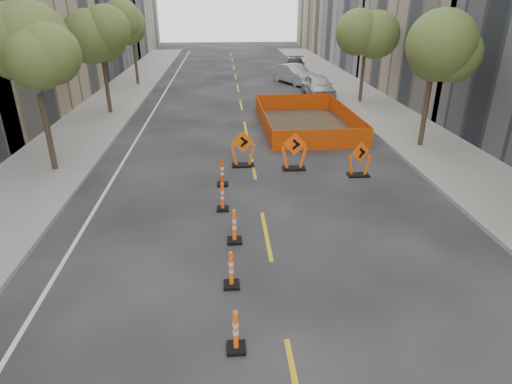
{
  "coord_description": "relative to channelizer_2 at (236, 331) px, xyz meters",
  "views": [
    {
      "loc": [
        -1.2,
        -7.51,
        6.69
      ],
      "look_at": [
        -0.26,
        4.84,
        1.1
      ],
      "focal_mm": 30.0,
      "sensor_mm": 36.0,
      "label": 1
    }
  ],
  "objects": [
    {
      "name": "ground_plane",
      "position": [
        1.1,
        0.7,
        -0.51
      ],
      "size": [
        140.0,
        140.0,
        0.0
      ],
      "primitive_type": "plane",
      "color": "black"
    },
    {
      "name": "channelizer_4",
      "position": [
        0.1,
        4.37,
        0.04
      ],
      "size": [
        0.43,
        0.43,
        1.1
      ],
      "primitive_type": null,
      "color": "#F3620A",
      "rests_on": "ground"
    },
    {
      "name": "safety_fence",
      "position": [
        4.53,
        16.83,
        0.01
      ],
      "size": [
        5.04,
        8.39,
        1.04
      ],
      "primitive_type": null,
      "rotation": [
        0.0,
        0.0,
        0.02
      ],
      "color": "#FC430D",
      "rests_on": "ground"
    },
    {
      "name": "sidewalk_right",
      "position": [
        10.1,
        12.7,
        -0.43
      ],
      "size": [
        4.0,
        90.0,
        0.15
      ],
      "primitive_type": "cube",
      "color": "gray",
      "rests_on": "ground"
    },
    {
      "name": "parked_car_near",
      "position": [
        7.02,
        25.28,
        0.28
      ],
      "size": [
        2.08,
        4.7,
        1.57
      ],
      "primitive_type": "imported",
      "rotation": [
        0.0,
        0.0,
        0.05
      ],
      "color": "silver",
      "rests_on": "ground"
    },
    {
      "name": "channelizer_3",
      "position": [
        -0.04,
        2.18,
        0.01
      ],
      "size": [
        0.41,
        0.41,
        1.03
      ],
      "primitive_type": null,
      "color": "#FF530A",
      "rests_on": "ground"
    },
    {
      "name": "tree_r_c",
      "position": [
        9.5,
        22.7,
        4.02
      ],
      "size": [
        2.8,
        2.8,
        5.95
      ],
      "color": "#382B1E",
      "rests_on": "ground"
    },
    {
      "name": "tree_l_b",
      "position": [
        -7.3,
        10.7,
        4.02
      ],
      "size": [
        2.8,
        2.8,
        5.95
      ],
      "color": "#382B1E",
      "rests_on": "ground"
    },
    {
      "name": "channelizer_6",
      "position": [
        -0.24,
        8.73,
        0.03
      ],
      "size": [
        0.43,
        0.43,
        1.09
      ],
      "primitive_type": null,
      "color": "red",
      "rests_on": "ground"
    },
    {
      "name": "tree_r_b",
      "position": [
        9.5,
        12.7,
        4.02
      ],
      "size": [
        2.8,
        2.8,
        5.95
      ],
      "color": "#382B1E",
      "rests_on": "ground"
    },
    {
      "name": "parked_car_mid",
      "position": [
        6.05,
        30.62,
        0.29
      ],
      "size": [
        3.57,
        5.11,
        1.6
      ],
      "primitive_type": "imported",
      "rotation": [
        0.0,
        0.0,
        0.43
      ],
      "color": "#A2A4A8",
      "rests_on": "ground"
    },
    {
      "name": "chevron_sign_center",
      "position": [
        2.83,
        10.24,
        0.3
      ],
      "size": [
        1.18,
        0.83,
        1.63
      ],
      "primitive_type": null,
      "rotation": [
        0.0,
        0.0,
        -0.18
      ],
      "color": "#FF4B0A",
      "rests_on": "ground"
    },
    {
      "name": "channelizer_5",
      "position": [
        -0.25,
        6.55,
        0.01
      ],
      "size": [
        0.41,
        0.41,
        1.04
      ],
      "primitive_type": null,
      "color": "#FF450A",
      "rests_on": "ground"
    },
    {
      "name": "sidewalk_left",
      "position": [
        -7.9,
        12.7,
        -0.43
      ],
      "size": [
        4.0,
        90.0,
        0.15
      ],
      "primitive_type": "cube",
      "color": "gray",
      "rests_on": "ground"
    },
    {
      "name": "tree_l_d",
      "position": [
        -7.3,
        30.7,
        4.02
      ],
      "size": [
        2.8,
        2.8,
        5.95
      ],
      "color": "#382B1E",
      "rests_on": "ground"
    },
    {
      "name": "tree_l_c",
      "position": [
        -7.3,
        20.7,
        4.02
      ],
      "size": [
        2.8,
        2.8,
        5.95
      ],
      "color": "#382B1E",
      "rests_on": "ground"
    },
    {
      "name": "chevron_sign_left",
      "position": [
        0.66,
        10.79,
        0.29
      ],
      "size": [
        1.1,
        0.69,
        1.61
      ],
      "primitive_type": null,
      "rotation": [
        0.0,
        0.0,
        -0.05
      ],
      "color": "#D55709",
      "rests_on": "ground"
    },
    {
      "name": "channelizer_2",
      "position": [
        0.0,
        0.0,
        0.0
      ],
      "size": [
        0.4,
        0.4,
        1.02
      ],
      "primitive_type": null,
      "color": "#FB5E0A",
      "rests_on": "ground"
    },
    {
      "name": "parked_car_far",
      "position": [
        6.95,
        36.14,
        0.21
      ],
      "size": [
        2.87,
        5.27,
        1.45
      ],
      "primitive_type": "imported",
      "rotation": [
        0.0,
        0.0,
        -0.17
      ],
      "color": "black",
      "rests_on": "ground"
    },
    {
      "name": "chevron_sign_right",
      "position": [
        5.37,
        9.27,
        0.23
      ],
      "size": [
        1.14,
        0.92,
        1.48
      ],
      "primitive_type": null,
      "rotation": [
        0.0,
        0.0,
        0.39
      ],
      "color": "#E85309",
      "rests_on": "ground"
    }
  ]
}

